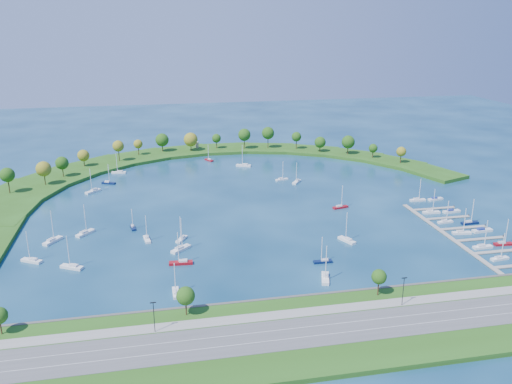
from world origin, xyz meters
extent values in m
plane|color=#082A45|center=(0.00, 0.00, 0.00)|extent=(700.00, 700.00, 0.00)
cube|color=#275015|center=(0.00, -124.00, 0.80)|extent=(420.00, 42.00, 1.60)
cube|color=#474442|center=(0.00, -102.50, 0.90)|extent=(420.00, 1.20, 1.80)
cube|color=#515154|center=(0.00, -124.00, 1.66)|extent=(420.00, 16.00, 0.12)
cube|color=gray|center=(0.00, -113.00, 1.66)|extent=(420.00, 5.00, 0.12)
cube|color=silver|center=(0.00, -126.50, 1.73)|extent=(420.00, 0.15, 0.02)
cube|color=silver|center=(0.00, -121.50, 1.73)|extent=(420.00, 0.15, 0.02)
cylinder|color=#382314|center=(-95.00, -107.00, 4.05)|extent=(0.56, 0.56, 4.90)
cylinder|color=#382314|center=(-40.00, -107.00, 4.22)|extent=(0.56, 0.56, 5.25)
sphere|color=#1C4912|center=(-40.00, -107.00, 8.05)|extent=(6.00, 6.00, 6.00)
cylinder|color=#382314|center=(25.00, -107.00, 4.40)|extent=(0.56, 0.56, 5.60)
sphere|color=#1C4912|center=(25.00, -107.00, 8.24)|extent=(5.20, 5.20, 5.20)
cylinder|color=black|center=(-50.00, -115.00, 6.60)|extent=(0.24, 0.24, 10.00)
cylinder|color=black|center=(30.00, -115.00, 6.60)|extent=(0.24, 0.24, 10.00)
cube|color=#275015|center=(-118.83, 37.57, 1.00)|extent=(50.23, 54.30, 2.00)
cube|color=#275015|center=(-104.03, 64.58, 1.00)|extent=(54.07, 56.09, 2.00)
cube|color=#275015|center=(-83.21, 87.27, 1.00)|extent=(55.20, 54.07, 2.00)
cube|color=#275015|center=(-57.57, 104.32, 1.00)|extent=(53.65, 48.47, 2.00)
cube|color=#275015|center=(-28.60, 114.76, 1.00)|extent=(49.62, 39.75, 2.00)
cube|color=#275015|center=(2.03, 117.98, 1.00)|extent=(44.32, 29.96, 2.00)
cube|color=#275015|center=(32.54, 113.79, 1.00)|extent=(49.49, 38.05, 2.00)
cube|color=#275015|center=(61.17, 102.44, 1.00)|extent=(51.13, 44.12, 2.00)
cube|color=#275015|center=(86.25, 84.58, 1.00)|extent=(49.19, 47.96, 2.00)
cube|color=#275015|center=(106.34, 61.24, 1.00)|extent=(43.90, 49.49, 2.00)
cube|color=#275015|center=(120.28, 33.78, 1.00)|extent=(35.67, 48.74, 2.00)
cylinder|color=#382314|center=(-124.35, 35.31, 6.31)|extent=(0.56, 0.56, 8.61)
sphere|color=#1C4912|center=(-124.35, 35.31, 12.18)|extent=(7.86, 7.86, 7.86)
cylinder|color=#382314|center=(-108.12, 47.32, 5.81)|extent=(0.56, 0.56, 7.63)
sphere|color=olive|center=(-108.12, 47.32, 11.34)|extent=(8.54, 8.54, 8.54)
cylinder|color=#382314|center=(-100.48, 62.38, 5.42)|extent=(0.56, 0.56, 6.85)
sphere|color=#1C4912|center=(-100.48, 62.38, 10.39)|extent=(7.72, 7.72, 7.72)
cylinder|color=#382314|center=(-90.72, 84.36, 4.78)|extent=(0.56, 0.56, 5.56)
sphere|color=olive|center=(-90.72, 84.36, 9.05)|extent=(7.47, 7.47, 7.47)
cylinder|color=#382314|center=(-69.42, 93.22, 6.34)|extent=(0.56, 0.56, 8.69)
sphere|color=olive|center=(-69.42, 93.22, 12.18)|extent=(7.45, 7.45, 7.45)
cylinder|color=#382314|center=(-57.03, 107.73, 5.23)|extent=(0.56, 0.56, 6.47)
sphere|color=olive|center=(-57.03, 107.73, 9.70)|extent=(6.17, 6.17, 6.17)
cylinder|color=#382314|center=(-40.52, 114.79, 5.22)|extent=(0.56, 0.56, 6.44)
sphere|color=#1C4912|center=(-40.52, 114.79, 10.30)|extent=(9.31, 9.31, 9.31)
cylinder|color=#382314|center=(-20.60, 113.00, 5.09)|extent=(0.56, 0.56, 6.18)
sphere|color=olive|center=(-20.60, 113.00, 10.15)|extent=(9.87, 9.87, 9.87)
cylinder|color=#382314|center=(-1.81, 116.60, 5.08)|extent=(0.56, 0.56, 6.16)
sphere|color=#1C4912|center=(-1.81, 116.60, 9.45)|extent=(6.46, 6.46, 6.46)
cylinder|color=#382314|center=(17.76, 111.60, 6.22)|extent=(0.56, 0.56, 8.45)
sphere|color=#1C4912|center=(17.76, 111.60, 12.23)|extent=(8.93, 8.93, 8.93)
cylinder|color=#382314|center=(34.89, 110.38, 6.62)|extent=(0.56, 0.56, 9.23)
sphere|color=#1C4912|center=(34.89, 110.38, 13.02)|extent=(8.95, 8.95, 8.95)
cylinder|color=#382314|center=(54.29, 103.57, 5.80)|extent=(0.56, 0.56, 7.59)
sphere|color=#1C4912|center=(54.29, 103.57, 10.98)|extent=(6.94, 6.94, 6.94)
cylinder|color=#382314|center=(68.37, 92.04, 4.64)|extent=(0.56, 0.56, 5.28)
sphere|color=#1C4912|center=(68.37, 92.04, 8.86)|extent=(7.91, 7.91, 7.91)
cylinder|color=#382314|center=(85.27, 81.83, 5.38)|extent=(0.56, 0.56, 6.76)
sphere|color=#1C4912|center=(85.27, 81.83, 10.58)|extent=(9.06, 9.06, 9.06)
cylinder|color=#382314|center=(98.13, 68.77, 4.71)|extent=(0.56, 0.56, 5.42)
sphere|color=#1C4912|center=(98.13, 68.77, 8.61)|extent=(5.93, 5.93, 5.93)
cylinder|color=#382314|center=(110.47, 52.46, 5.16)|extent=(0.56, 0.56, 6.31)
sphere|color=olive|center=(110.47, 52.46, 9.59)|extent=(6.37, 6.37, 6.37)
cylinder|color=gray|center=(-15.53, 120.88, 4.06)|extent=(2.20, 2.20, 4.13)
cylinder|color=gray|center=(-15.53, 120.88, 6.28)|extent=(2.60, 2.60, 0.30)
cube|color=gray|center=(78.00, -61.00, 0.35)|extent=(2.20, 82.00, 0.40)
cube|color=gray|center=(90.10, -80.80, 0.35)|extent=(22.00, 2.00, 0.40)
cube|color=gray|center=(90.10, -67.60, 0.35)|extent=(22.00, 2.00, 0.40)
cylinder|color=#382314|center=(101.00, -67.60, 0.60)|extent=(0.36, 0.36, 1.60)
cube|color=gray|center=(90.10, -54.40, 0.35)|extent=(22.00, 2.00, 0.40)
cylinder|color=#382314|center=(101.00, -54.40, 0.60)|extent=(0.36, 0.36, 1.60)
cube|color=gray|center=(90.10, -41.20, 0.35)|extent=(22.00, 2.00, 0.40)
cylinder|color=#382314|center=(101.00, -41.20, 0.60)|extent=(0.36, 0.36, 1.60)
cube|color=gray|center=(90.10, -28.00, 0.35)|extent=(22.00, 2.00, 0.40)
cylinder|color=#382314|center=(101.00, -28.00, 0.60)|extent=(0.36, 0.36, 1.60)
cube|color=white|center=(-81.15, 34.11, 0.56)|extent=(8.48, 8.41, 1.12)
cube|color=silver|center=(-80.49, 34.77, 1.51)|extent=(3.61, 3.59, 0.78)
cylinder|color=silver|center=(-81.69, 33.59, 7.42)|extent=(0.32, 0.32, 12.59)
cube|color=white|center=(-79.04, -27.74, 0.56)|extent=(8.11, 8.81, 1.12)
cube|color=silver|center=(-79.65, -28.45, 1.52)|extent=(3.54, 3.68, 0.79)
cylinder|color=silver|center=(-78.55, -27.17, 7.45)|extent=(0.32, 0.32, 12.65)
cube|color=#09163C|center=(-58.43, -24.82, 0.39)|extent=(2.97, 6.80, 0.79)
cube|color=silver|center=(-58.55, -24.17, 1.07)|extent=(1.68, 2.49, 0.55)
cylinder|color=silver|center=(-58.34, -25.34, 5.23)|extent=(0.32, 0.32, 8.88)
cube|color=maroon|center=(44.23, -17.24, 0.49)|extent=(8.50, 4.08, 0.98)
cube|color=silver|center=(43.44, -17.42, 1.33)|extent=(3.16, 2.21, 0.69)
cylinder|color=silver|center=(44.87, -17.09, 6.52)|extent=(0.32, 0.32, 11.06)
cube|color=#09163C|center=(15.62, -76.04, 0.45)|extent=(7.47, 2.25, 0.89)
cube|color=silver|center=(16.36, -76.06, 1.20)|extent=(2.63, 1.52, 0.62)
cylinder|color=silver|center=(15.03, -76.03, 5.90)|extent=(0.32, 0.32, 10.02)
cube|color=white|center=(-37.45, -42.68, 0.45)|extent=(5.63, 7.61, 0.91)
cube|color=silver|center=(-37.07, -42.02, 1.23)|extent=(2.61, 3.03, 0.64)
cylinder|color=silver|center=(-37.76, -43.20, 6.02)|extent=(0.32, 0.32, 10.21)
cube|color=white|center=(34.22, 29.54, 0.50)|extent=(6.97, 8.06, 1.00)
cube|color=silver|center=(34.73, 30.20, 1.36)|extent=(3.09, 3.32, 0.70)
cylinder|color=silver|center=(33.81, 29.01, 6.66)|extent=(0.32, 0.32, 11.31)
cube|color=white|center=(-69.02, 70.45, 0.52)|extent=(9.01, 3.76, 1.05)
cube|color=silver|center=(-68.15, 70.32, 1.42)|extent=(3.29, 2.16, 0.73)
cylinder|color=silver|center=(-69.71, 70.56, 6.95)|extent=(0.32, 0.32, 11.80)
cube|color=white|center=(-38.38, -53.29, 0.58)|extent=(8.90, 8.45, 1.15)
cube|color=silver|center=(-39.09, -53.94, 1.55)|extent=(3.75, 3.65, 0.81)
cylinder|color=silver|center=(-37.81, -52.77, 7.63)|extent=(0.32, 0.32, 12.95)
cube|color=white|center=(-42.49, -90.00, 0.47)|extent=(2.29, 7.91, 0.95)
cube|color=silver|center=(-42.49, -90.79, 1.28)|extent=(1.57, 2.78, 0.66)
cylinder|color=silver|center=(-42.50, -89.37, 6.27)|extent=(0.32, 0.32, 10.65)
cube|color=white|center=(9.99, 71.34, 0.58)|extent=(9.99, 6.07, 1.16)
cube|color=silver|center=(10.89, 70.98, 1.57)|extent=(3.85, 3.01, 0.81)
cylinder|color=silver|center=(9.27, 71.62, 7.69)|extent=(0.32, 0.32, 13.06)
cube|color=#09163C|center=(-73.75, 48.78, 0.48)|extent=(8.25, 5.46, 0.97)
cube|color=silver|center=(-74.47, 49.12, 1.30)|extent=(3.22, 2.63, 0.68)
cylinder|color=silver|center=(-73.16, 48.50, 6.40)|extent=(0.32, 0.32, 10.87)
cube|color=white|center=(11.99, -90.00, 0.57)|extent=(5.34, 9.78, 1.13)
cube|color=silver|center=(12.28, -89.10, 1.53)|extent=(2.75, 3.70, 0.79)
cylinder|color=silver|center=(11.77, -90.72, 7.49)|extent=(0.32, 0.32, 12.72)
cube|color=white|center=(-91.84, -33.95, 0.58)|extent=(7.66, 9.45, 1.15)
cube|color=silver|center=(-92.38, -34.74, 1.56)|extent=(3.46, 3.84, 0.81)
cylinder|color=silver|center=(-91.40, -33.32, 7.65)|extent=(0.32, 0.32, 12.98)
cube|color=maroon|center=(-39.25, -66.45, 0.55)|extent=(9.35, 3.18, 1.10)
cube|color=silver|center=(-38.34, -66.51, 1.49)|extent=(3.33, 2.01, 0.77)
cylinder|color=silver|center=(-39.99, -66.40, 7.31)|extent=(0.32, 0.32, 12.41)
cube|color=white|center=(-96.90, -52.97, 0.53)|extent=(8.83, 6.56, 1.05)
cube|color=silver|center=(-96.14, -53.41, 1.42)|extent=(3.53, 3.04, 0.74)
cylinder|color=silver|center=(-97.51, -52.61, 6.99)|extent=(0.32, 0.32, 11.87)
cube|color=white|center=(26.88, 36.01, 0.47)|extent=(8.13, 4.51, 0.94)
cube|color=silver|center=(26.14, 35.76, 1.27)|extent=(3.08, 2.31, 0.66)
cylinder|color=silver|center=(27.48, 36.20, 6.23)|extent=(0.32, 0.32, 10.57)
cube|color=white|center=(-52.19, -40.02, 0.48)|extent=(3.41, 8.22, 0.96)
cube|color=silver|center=(-52.31, -39.23, 1.29)|extent=(1.97, 3.00, 0.67)
cylinder|color=silver|center=(-52.10, -40.65, 6.34)|extent=(0.32, 0.32, 10.77)
cube|color=white|center=(32.35, -58.11, 0.54)|extent=(5.91, 9.20, 1.07)
cube|color=silver|center=(32.71, -58.93, 1.45)|extent=(2.87, 3.58, 0.75)
cylinder|color=silver|center=(32.06, -57.46, 7.12)|extent=(0.32, 0.32, 12.09)
cube|color=maroon|center=(-10.41, 90.00, 0.45)|extent=(5.78, 7.47, 0.90)
cube|color=silver|center=(-10.01, 89.37, 1.22)|extent=(2.64, 3.00, 0.63)
cylinder|color=silver|center=(-10.73, 90.51, 5.96)|extent=(0.32, 0.32, 10.13)
cube|color=white|center=(-80.64, -61.99, 0.55)|extent=(9.23, 6.61, 1.10)
cube|color=silver|center=(-79.84, -62.43, 1.48)|extent=(3.66, 3.10, 0.77)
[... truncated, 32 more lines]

